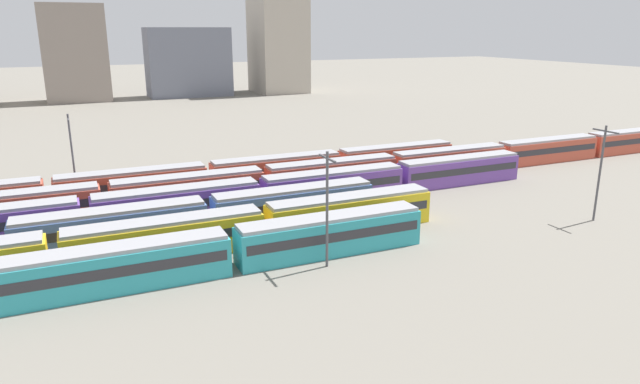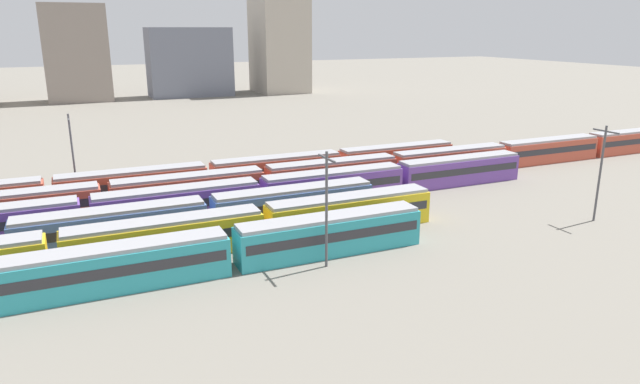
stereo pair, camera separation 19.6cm
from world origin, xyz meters
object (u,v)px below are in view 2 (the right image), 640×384
Objects in this scene: train_track_3 at (260,194)px; train_track_2 at (112,227)px; catenary_pole_2 at (327,204)px; train_track_5 at (209,176)px; catenary_pole_0 at (601,169)px; train_track_0 at (118,267)px; train_track_4 at (394,167)px; train_track_1 at (166,238)px; catenary_pole_1 at (73,153)px.

train_track_2 is at bearing -162.72° from train_track_3.
train_track_5 is at bearing 97.46° from catenary_pole_2.
catenary_pole_0 is 32.24m from catenary_pole_2.
train_track_2 is at bearing 87.64° from train_track_0.
train_track_0 is at bearing -92.36° from train_track_2.
train_track_2 is at bearing -164.65° from train_track_4.
train_track_4 is (33.64, 15.60, 0.00)m from train_track_1.
catenary_pole_0 reaches higher than train_track_4.
catenary_pole_2 is (12.63, -7.92, 3.89)m from train_track_1.
train_track_1 is at bearing 169.36° from catenary_pole_0.
catenary_pole_2 is at bearing 179.09° from catenary_pole_0.
train_track_1 is at bearing 48.06° from train_track_0.
catenary_pole_2 is (16.87, -13.12, 3.89)m from train_track_2.
catenary_pole_0 is (44.87, -8.43, 3.94)m from train_track_1.
catenary_pole_2 is at bearing -8.92° from train_track_0.
catenary_pole_0 is at bearing -64.96° from train_track_4.
train_track_5 is at bearing 109.09° from train_track_3.
train_track_1 and train_track_3 have the same top height.
train_track_5 is at bearing 62.49° from train_track_0.
train_track_3 is (17.14, 15.60, 0.00)m from train_track_0.
train_track_4 is (38.32, 20.80, 0.00)m from train_track_0.
catenary_pole_2 reaches higher than train_track_4.
catenary_pole_0 is (32.40, -18.83, 3.94)m from train_track_3.
train_track_0 is 5.28× the size of catenary_pole_0.
catenary_pole_2 is (19.60, -31.65, -0.07)m from catenary_pole_1.
train_track_1 is at bearing 147.92° from catenary_pole_2.
catenary_pole_1 is at bearing 148.18° from catenary_pole_0.
catenary_pole_0 is at bearing -31.82° from catenary_pole_1.
catenary_pole_1 reaches higher than train_track_2.
train_track_2 and train_track_4 have the same top height.
train_track_0 is 5.26× the size of catenary_pole_1.
train_track_3 is at bearing 39.84° from train_track_1.
catenary_pole_1 is (-40.61, 8.14, 3.96)m from train_track_4.
train_track_5 is 46.54m from catenary_pole_0.
train_track_5 is at bearing 66.91° from train_track_1.
train_track_1 and train_track_4 have the same top height.
train_track_3 is 37.68m from catenary_pole_0.
catenary_pole_1 reaches higher than train_track_4.
train_track_1 is 0.50× the size of train_track_4.
train_track_2 and train_track_3 have the same top height.
train_track_3 is 7.06× the size of catenary_pole_0.
train_track_5 is (8.87, 20.80, 0.00)m from train_track_1.
catenary_pole_2 is at bearing -32.08° from train_track_1.
train_track_1 is 5.28× the size of catenary_pole_0.
train_track_3 is (12.47, 10.40, 0.00)m from train_track_1.
train_track_4 is at bearing 24.88° from train_track_1.
train_track_1 is 15.40m from catenary_pole_2.
train_track_0 is 5.33× the size of catenary_pole_2.
catenary_pole_0 reaches higher than train_track_3.
train_track_3 is 7.04× the size of catenary_pole_1.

